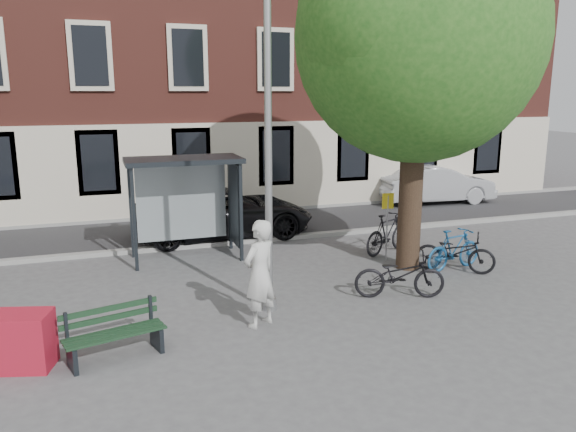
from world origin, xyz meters
The scene contains 18 objects.
ground centered at (0.00, 0.00, 0.00)m, with size 90.00×90.00×0.00m, color #4C4C4F.
road centered at (0.00, 7.00, 0.01)m, with size 40.00×4.00×0.01m, color #28282B.
curb_near centered at (0.00, 5.00, 0.06)m, with size 40.00×0.25×0.12m, color gray.
curb_far centered at (0.00, 9.00, 0.06)m, with size 40.00×0.25×0.12m, color gray.
building_row centered at (0.00, 13.00, 7.00)m, with size 30.00×8.00×14.00m, color brown.
lamppost centered at (0.00, 0.00, 2.78)m, with size 0.28×0.35×6.11m.
tree_right centered at (4.01, 1.38, 5.62)m, with size 5.76×5.60×8.20m.
bus_shelter centered at (-0.61, 4.11, 1.92)m, with size 2.85×1.45×2.62m.
painter centered at (-0.39, -0.69, 1.00)m, with size 0.73×0.48×2.00m, color silver.
bench centered at (-2.97, -1.15, 0.38)m, with size 1.67×0.89×0.82m.
bike_a centered at (2.77, -0.24, 0.49)m, with size 0.65×1.88×0.99m, color black.
bike_b centered at (4.97, 1.01, 0.51)m, with size 0.48×1.69×1.01m, color #184F84.
bike_c centered at (4.90, 0.85, 0.49)m, with size 0.64×1.85×0.97m, color black.
bike_d centered at (4.16, 2.81, 0.54)m, with size 0.51×1.81×1.09m, color black.
car_dark centered at (0.43, 6.00, 0.74)m, with size 2.44×5.29×1.47m, color black.
car_silver centered at (9.32, 8.40, 0.73)m, with size 1.55×4.45×1.47m, color #ABADB3.
red_stand centered at (-4.34, -1.06, 0.45)m, with size 0.90×0.60×0.90m, color #A7162A.
notice_sign centered at (3.81, 2.24, 1.23)m, with size 0.30×0.06×1.74m.
Camera 1 is at (-3.05, -10.02, 4.22)m, focal length 35.00 mm.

